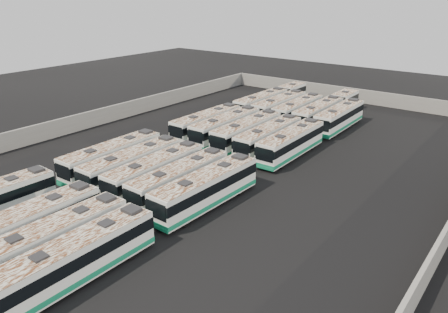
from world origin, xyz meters
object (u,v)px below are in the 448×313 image
at_px(bus_front_far_right, 77,257).
at_px(bus_midfront_right, 180,180).
at_px(bus_front_right, 52,241).
at_px(bus_back_center, 298,110).
at_px(bus_midfront_left, 132,164).
at_px(bus_midfront_far_right, 206,189).
at_px(bus_back_right, 327,109).
at_px(bus_midfront_far_left, 112,157).
at_px(bus_midfront_center, 155,172).
at_px(bus_back_left, 279,107).
at_px(bus_back_far_left, 272,99).
at_px(bus_midback_left, 226,127).
at_px(bus_midback_far_right, 291,143).
at_px(bus_front_center, 26,227).
at_px(bus_midback_center, 247,132).
at_px(bus_midback_far_left, 207,123).
at_px(bus_back_far_right, 339,117).

bearing_deg(bus_front_far_right, bus_midfront_right, 103.17).
xyz_separation_m(bus_front_right, bus_back_center, (-3.10, 40.07, -0.01)).
bearing_deg(bus_midfront_left, bus_midfront_far_right, 0.53).
xyz_separation_m(bus_front_right, bus_back_right, (-0.02, 43.07, -0.00)).
bearing_deg(bus_back_right, bus_midfront_far_left, -107.23).
bearing_deg(bus_midfront_center, bus_front_right, -77.66).
height_order(bus_back_left, bus_back_right, bus_back_left).
distance_m(bus_back_far_left, bus_back_right, 9.15).
height_order(bus_midfront_center, bus_back_left, bus_back_left).
bearing_deg(bus_front_right, bus_midback_left, 103.56).
distance_m(bus_midback_far_right, bus_back_far_left, 19.89).
xyz_separation_m(bus_front_center, bus_front_far_right, (6.08, 0.01, -0.04)).
distance_m(bus_front_right, bus_midback_far_right, 27.51).
bearing_deg(bus_midback_far_right, bus_midback_center, 178.29).
height_order(bus_midback_far_left, bus_midback_far_right, bus_midback_far_right).
bearing_deg(bus_front_right, bus_back_center, 95.32).
bearing_deg(bus_midback_far_right, bus_back_center, 114.83).
bearing_deg(bus_midfront_center, bus_midback_left, 100.36).
bearing_deg(bus_midback_far_left, bus_front_center, -77.24).
xyz_separation_m(bus_front_right, bus_midfront_center, (-3.08, 12.59, 0.01)).
relative_size(bus_midfront_far_right, bus_back_center, 1.04).
bearing_deg(bus_midback_far_right, bus_midback_left, 178.33).
height_order(bus_front_center, bus_midfront_left, bus_front_center).
bearing_deg(bus_midfront_far_right, bus_midfront_left, -177.97).
bearing_deg(bus_midfront_center, bus_back_far_left, 99.88).
distance_m(bus_front_center, bus_midfront_center, 12.75).
height_order(bus_front_right, bus_back_right, bus_back_right).
bearing_deg(bus_midback_left, bus_back_center, 75.89).
xyz_separation_m(bus_midfront_left, bus_midfront_far_right, (9.10, 0.11, 0.02)).
relative_size(bus_midfront_center, bus_midback_left, 0.98).
height_order(bus_front_center, bus_front_far_right, bus_front_center).
height_order(bus_front_far_right, bus_midback_far_left, bus_midback_far_left).
bearing_deg(bus_midback_center, bus_midback_far_left, -179.95).
height_order(bus_front_center, bus_back_far_left, bus_front_center).
xyz_separation_m(bus_front_far_right, bus_midfront_center, (-6.09, 12.74, -0.00)).
xyz_separation_m(bus_back_far_left, bus_back_far_right, (12.22, -3.09, 0.02)).
bearing_deg(bus_back_left, bus_midfront_far_left, -96.17).
xyz_separation_m(bus_midfront_center, bus_back_far_left, (-6.09, 30.52, -0.00)).
xyz_separation_m(bus_midfront_far_right, bus_back_far_left, (-12.22, 30.58, -0.04)).
bearing_deg(bus_back_right, bus_midfront_center, -96.27).
bearing_deg(bus_back_center, bus_midfront_far_left, -103.35).
height_order(bus_midfront_center, bus_midback_far_left, bus_midback_far_left).
bearing_deg(bus_back_right, bus_front_center, -94.59).
relative_size(bus_midfront_far_left, bus_back_left, 1.01).
bearing_deg(bus_midback_center, bus_midfront_center, -90.78).
bearing_deg(bus_back_far_left, bus_back_center, -26.31).
bearing_deg(bus_midfront_right, bus_back_right, 90.28).
height_order(bus_midback_far_right, bus_back_right, bus_midback_far_right).
xyz_separation_m(bus_front_right, bus_back_left, (-6.04, 40.02, 0.03)).
relative_size(bus_midfront_right, bus_midback_far_left, 0.98).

